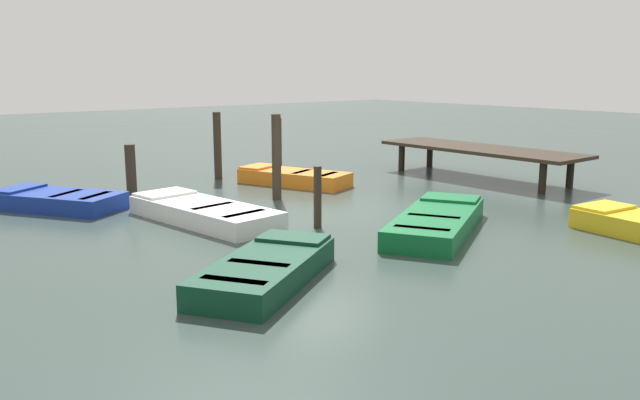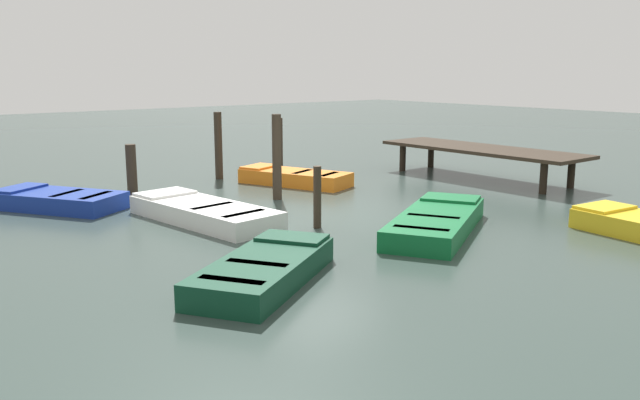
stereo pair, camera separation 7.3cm
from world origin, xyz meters
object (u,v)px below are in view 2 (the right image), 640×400
at_px(rowboat_green, 437,221).
at_px(mooring_piling_far_left, 317,197).
at_px(rowboat_blue, 59,200).
at_px(rowboat_white, 203,212).
at_px(rowboat_dark_green, 264,269).
at_px(mooring_piling_near_left, 132,170).
at_px(mooring_piling_far_right, 277,157).
at_px(rowboat_orange, 294,177).
at_px(mooring_piling_mid_right, 218,146).
at_px(mooring_piling_center, 279,144).
at_px(dock_segment, 481,151).

distance_m(rowboat_green, mooring_piling_far_left, 2.50).
height_order(rowboat_blue, rowboat_white, same).
bearing_deg(rowboat_dark_green, mooring_piling_near_left, 48.24).
bearing_deg(rowboat_blue, mooring_piling_near_left, -105.42).
bearing_deg(mooring_piling_far_left, mooring_piling_far_right, 160.15).
height_order(rowboat_orange, mooring_piling_mid_right, mooring_piling_mid_right).
height_order(rowboat_dark_green, rowboat_blue, same).
bearing_deg(rowboat_white, mooring_piling_far_right, -76.34).
distance_m(rowboat_blue, rowboat_green, 8.88).
xyz_separation_m(rowboat_blue, mooring_piling_far_right, (2.30, 4.72, 0.86)).
height_order(rowboat_dark_green, mooring_piling_far_left, mooring_piling_far_left).
relative_size(rowboat_blue, rowboat_green, 0.81).
bearing_deg(mooring_piling_far_left, rowboat_white, -141.81).
height_order(rowboat_orange, rowboat_blue, same).
bearing_deg(rowboat_green, rowboat_orange, 51.08).
height_order(rowboat_dark_green, rowboat_white, same).
relative_size(mooring_piling_near_left, mooring_piling_center, 0.79).
xyz_separation_m(rowboat_orange, rowboat_green, (6.28, -1.02, -0.00)).
distance_m(rowboat_orange, mooring_piling_far_left, 5.27).
relative_size(rowboat_dark_green, mooring_piling_far_right, 1.54).
bearing_deg(mooring_piling_far_left, mooring_piling_mid_right, 167.13).
bearing_deg(mooring_piling_far_right, rowboat_orange, 132.19).
height_order(rowboat_dark_green, rowboat_green, same).
relative_size(rowboat_dark_green, rowboat_orange, 0.97).
relative_size(rowboat_dark_green, rowboat_blue, 1.01).
height_order(rowboat_white, mooring_piling_near_left, mooring_piling_near_left).
bearing_deg(mooring_piling_near_left, mooring_piling_far_right, 41.81).
height_order(rowboat_green, mooring_piling_center, mooring_piling_center).
height_order(dock_segment, mooring_piling_far_left, mooring_piling_far_left).
xyz_separation_m(mooring_piling_near_left, mooring_piling_mid_right, (-0.77, 3.06, 0.34)).
distance_m(mooring_piling_near_left, mooring_piling_mid_right, 3.18).
bearing_deg(rowboat_dark_green, rowboat_blue, 63.18).
relative_size(dock_segment, rowboat_green, 1.59).
xyz_separation_m(dock_segment, rowboat_green, (3.58, -6.00, -0.64)).
bearing_deg(dock_segment, rowboat_blue, -107.95).
xyz_separation_m(rowboat_blue, mooring_piling_near_left, (-0.63, 2.10, 0.45)).
bearing_deg(dock_segment, mooring_piling_mid_right, -129.35).
bearing_deg(mooring_piling_mid_right, rowboat_blue, -74.83).
height_order(rowboat_blue, mooring_piling_center, mooring_piling_center).
distance_m(dock_segment, mooring_piling_center, 6.50).
xyz_separation_m(dock_segment, mooring_piling_far_left, (1.79, -7.69, -0.20)).
xyz_separation_m(rowboat_white, mooring_piling_far_left, (2.01, 1.58, 0.44)).
xyz_separation_m(dock_segment, mooring_piling_mid_right, (-4.93, -6.15, 0.15)).
distance_m(dock_segment, mooring_piling_far_right, 6.72).
distance_m(dock_segment, rowboat_dark_green, 11.34).
distance_m(rowboat_orange, rowboat_white, 4.96).
bearing_deg(rowboat_blue, rowboat_green, -175.37).
relative_size(rowboat_white, mooring_piling_far_right, 1.87).
bearing_deg(mooring_piling_near_left, rowboat_orange, 70.98).
bearing_deg(mooring_piling_mid_right, rowboat_green, 1.01).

